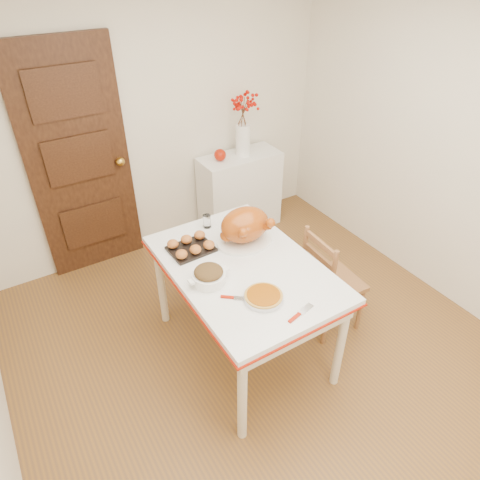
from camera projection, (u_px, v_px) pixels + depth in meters
floor at (274, 367)px, 3.25m from camera, size 3.50×4.00×0.00m
wall_back at (152, 123)px, 3.93m from camera, size 3.50×0.00×2.50m
wall_right at (471, 160)px, 3.29m from camera, size 0.00×4.00×2.50m
door_back at (80, 164)px, 3.73m from camera, size 0.85×0.06×2.06m
sideboard at (240, 192)px, 4.60m from camera, size 0.83×0.37×0.83m
kitchen_table at (244, 310)px, 3.17m from camera, size 0.94×1.37×0.82m
chair_oak at (333, 280)px, 3.37m from camera, size 0.42×0.42×0.90m
berry_vase at (243, 123)px, 4.18m from camera, size 0.34×0.34×0.65m
apple at (220, 155)px, 4.22m from camera, size 0.12×0.12×0.12m
turkey_platter at (245, 226)px, 3.08m from camera, size 0.50×0.44×0.27m
pumpkin_pie at (264, 296)px, 2.65m from camera, size 0.27×0.27×0.05m
stuffing_dish at (209, 275)px, 2.76m from camera, size 0.33×0.28×0.11m
rolls_tray at (191, 245)px, 3.05m from camera, size 0.31×0.25×0.08m
pie_server at (300, 313)px, 2.56m from camera, size 0.22×0.11×0.01m
carving_knife at (239, 298)px, 2.66m from camera, size 0.21×0.19×0.01m
drinking_glass at (207, 221)px, 3.29m from camera, size 0.07×0.07×0.10m
shaker_pair at (251, 214)px, 3.39m from camera, size 0.10×0.06×0.09m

